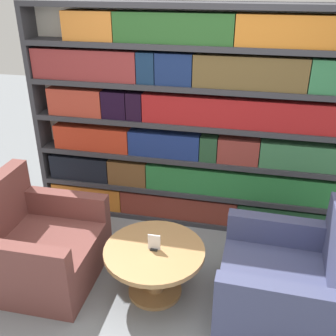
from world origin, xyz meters
TOP-DOWN VIEW (x-y plane):
  - ground_plane at (0.00, 0.00)m, footprint 14.00×14.00m
  - bookshelf at (-0.03, 1.30)m, footprint 3.35×0.30m
  - armchair_left at (-1.18, 0.13)m, footprint 0.92×0.92m
  - armchair_right at (0.89, 0.13)m, footprint 0.93×0.94m
  - coffee_table at (-0.15, 0.14)m, footprint 0.81×0.81m
  - table_sign at (-0.15, 0.14)m, footprint 0.10×0.06m

SIDE VIEW (x-z plane):
  - ground_plane at x=0.00m, z-range 0.00..0.00m
  - armchair_left at x=-1.18m, z-range -0.15..0.73m
  - armchair_right at x=0.89m, z-range -0.15..0.73m
  - coffee_table at x=-0.15m, z-range 0.09..0.54m
  - table_sign at x=-0.15m, z-range 0.43..0.56m
  - bookshelf at x=-0.03m, z-range -0.02..2.17m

